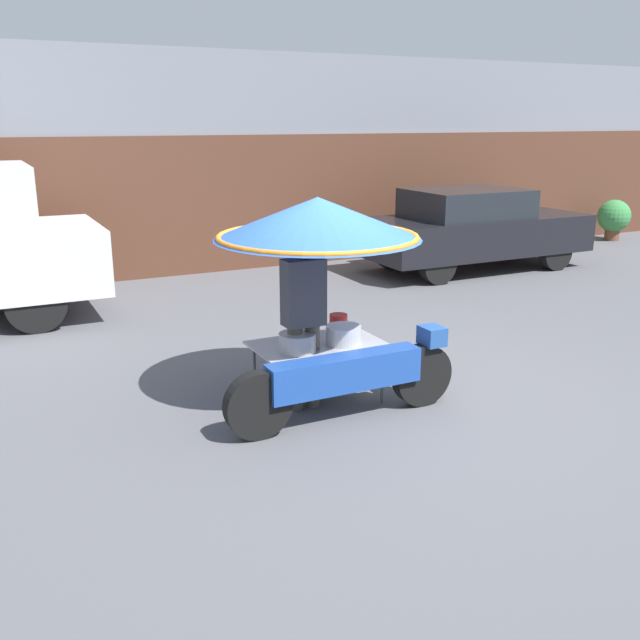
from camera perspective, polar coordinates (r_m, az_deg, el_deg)
ground_plane at (r=7.04m, az=4.56°, el=-6.60°), size 36.00×36.00×0.00m
shopfront_building at (r=13.65m, az=-12.35°, el=12.20°), size 28.00×2.06×3.82m
vendor_motorcycle_cart at (r=6.61m, az=0.07°, el=5.93°), size 2.30×1.93×1.99m
vendor_person at (r=6.59m, az=-1.33°, el=0.57°), size 0.38×0.22×1.67m
parked_car at (r=13.31m, az=12.07°, el=7.20°), size 4.20×1.73×1.47m
potted_plant at (r=17.59m, az=22.45°, el=7.62°), size 0.72×0.72×0.92m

